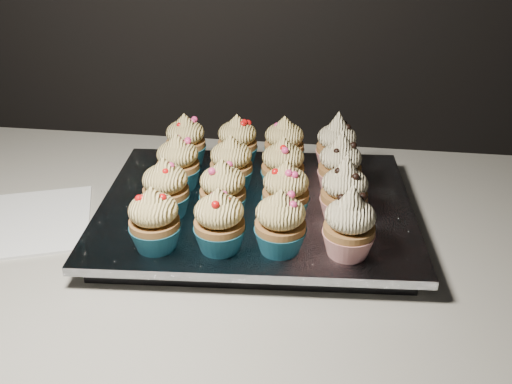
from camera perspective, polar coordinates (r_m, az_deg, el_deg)
worktop at (r=0.82m, az=10.86°, el=-5.43°), size 2.44×0.64×0.04m
napkin at (r=0.88m, az=-22.08°, el=-2.82°), size 0.23×0.23×0.00m
baking_tray at (r=0.81m, az=0.00°, el=-2.41°), size 0.42×0.34×0.02m
foil_lining at (r=0.81m, az=0.00°, el=-1.37°), size 0.46×0.37×0.01m
cupcake_0 at (r=0.70m, az=-10.13°, el=-2.84°), size 0.06×0.06×0.08m
cupcake_1 at (r=0.69m, az=-3.69°, el=-3.01°), size 0.06×0.06×0.08m
cupcake_2 at (r=0.68m, az=2.45°, el=-3.16°), size 0.06×0.06×0.08m
cupcake_3 at (r=0.68m, az=9.33°, el=-3.30°), size 0.06×0.06×0.10m
cupcake_4 at (r=0.77m, az=-9.01°, el=0.27°), size 0.06×0.06×0.08m
cupcake_5 at (r=0.75m, az=-3.34°, el=0.11°), size 0.06×0.06×0.08m
cupcake_6 at (r=0.75m, az=2.99°, el=-0.05°), size 0.06×0.06×0.08m
cupcake_7 at (r=0.75m, az=8.82°, el=-0.02°), size 0.06×0.06×0.10m
cupcake_8 at (r=0.83m, az=-7.80°, el=2.85°), size 0.06×0.06×0.08m
cupcake_9 at (r=0.82m, az=-2.49°, el=2.76°), size 0.06×0.06×0.08m
cupcake_10 at (r=0.82m, az=2.71°, el=2.54°), size 0.06×0.06×0.08m
cupcake_11 at (r=0.82m, az=8.40°, el=2.61°), size 0.06×0.06×0.10m
cupcake_12 at (r=0.90m, az=-7.04°, el=5.03°), size 0.06×0.06×0.08m
cupcake_13 at (r=0.90m, az=-1.88°, el=4.98°), size 0.06×0.06×0.08m
cupcake_14 at (r=0.89m, az=2.83°, el=4.79°), size 0.06×0.06×0.08m
cupcake_15 at (r=0.89m, az=8.06°, el=4.67°), size 0.06×0.06×0.10m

